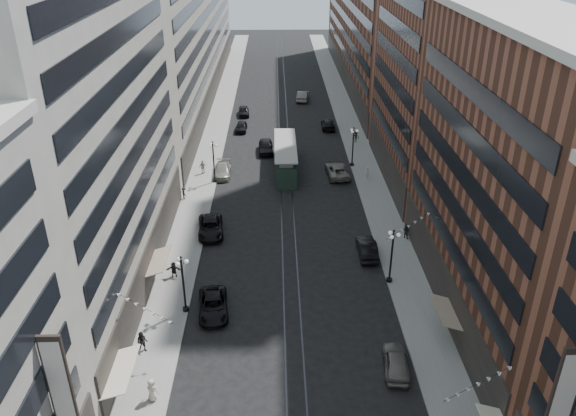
{
  "coord_description": "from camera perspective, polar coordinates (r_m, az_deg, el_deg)",
  "views": [
    {
      "loc": [
        -1.26,
        -11.36,
        30.16
      ],
      "look_at": [
        -0.14,
        37.78,
        5.0
      ],
      "focal_mm": 35.0,
      "sensor_mm": 36.0,
      "label": 1
    }
  ],
  "objects": [
    {
      "name": "lamppost_se_mid",
      "position": [
        77.03,
        6.62,
        6.35
      ],
      "size": [
        1.03,
        1.14,
        5.52
      ],
      "color": "black",
      "rests_on": "sidewalk_east"
    },
    {
      "name": "lamppost_sw_mid",
      "position": [
        72.1,
        -7.56,
        4.82
      ],
      "size": [
        1.03,
        1.14,
        5.52
      ],
      "color": "black",
      "rests_on": "sidewalk_west"
    },
    {
      "name": "pedestrian_8",
      "position": [
        73.99,
        8.04,
        3.56
      ],
      "size": [
        0.67,
        0.59,
        1.55
      ],
      "primitive_type": "imported",
      "rotation": [
        0.0,
        0.0,
        3.61
      ],
      "color": "beige",
      "rests_on": "sidewalk_east"
    },
    {
      "name": "car_12",
      "position": [
        92.49,
        4.09,
        8.5
      ],
      "size": [
        2.17,
        5.19,
        1.5
      ],
      "primitive_type": "imported",
      "rotation": [
        0.0,
        0.0,
        3.13
      ],
      "color": "black",
      "rests_on": "ground"
    },
    {
      "name": "building_east_tower",
      "position": [
        70.39,
        14.53,
        18.83
      ],
      "size": [
        8.0,
        26.0,
        42.0
      ],
      "primitive_type": "cube",
      "color": "brown",
      "rests_on": "ground"
    },
    {
      "name": "ground",
      "position": [
        77.48,
        -0.28,
        4.2
      ],
      "size": [
        220.0,
        220.0,
        0.0
      ],
      "primitive_type": "plane",
      "color": "black",
      "rests_on": "ground"
    },
    {
      "name": "pedestrian_5",
      "position": [
        54.22,
        -11.53,
        -6.14
      ],
      "size": [
        1.46,
        0.47,
        1.55
      ],
      "primitive_type": "imported",
      "rotation": [
        0.0,
        0.0,
        -0.04
      ],
      "color": "black",
      "rests_on": "sidewalk_west"
    },
    {
      "name": "lamppost_sw_far",
      "position": [
        48.42,
        -10.61,
        -7.41
      ],
      "size": [
        1.03,
        1.14,
        5.52
      ],
      "color": "black",
      "rests_on": "sidewalk_west"
    },
    {
      "name": "car_7",
      "position": [
        61.02,
        -7.87,
        -1.95
      ],
      "size": [
        3.2,
        5.9,
        1.57
      ],
      "primitive_type": "imported",
      "rotation": [
        0.0,
        0.0,
        0.11
      ],
      "color": "black",
      "rests_on": "ground"
    },
    {
      "name": "car_14",
      "position": [
        107.55,
        1.49,
        11.31
      ],
      "size": [
        2.6,
        5.65,
        1.79
      ],
      "primitive_type": "imported",
      "rotation": [
        0.0,
        0.0,
        3.01
      ],
      "color": "#68645C",
      "rests_on": "ground"
    },
    {
      "name": "building_east_far",
      "position": [
        119.17,
        7.91,
        18.1
      ],
      "size": [
        8.0,
        72.0,
        24.0
      ],
      "primitive_type": "cube",
      "color": "brown",
      "rests_on": "ground"
    },
    {
      "name": "car_9",
      "position": [
        99.23,
        -4.52,
        9.79
      ],
      "size": [
        2.11,
        4.58,
        1.52
      ],
      "primitive_type": "imported",
      "rotation": [
        0.0,
        0.0,
        0.07
      ],
      "color": "black",
      "rests_on": "ground"
    },
    {
      "name": "streetcar",
      "position": [
        75.91,
        -0.27,
        5.07
      ],
      "size": [
        2.91,
        13.15,
        3.64
      ],
      "color": "#223529",
      "rests_on": "ground"
    },
    {
      "name": "lamppost_se_far",
      "position": [
        52.17,
        10.49,
        -4.65
      ],
      "size": [
        1.03,
        1.14,
        5.52
      ],
      "color": "black",
      "rests_on": "sidewalk_east"
    },
    {
      "name": "building_east_mid",
      "position": [
        47.03,
        21.67,
        2.38
      ],
      "size": [
        8.0,
        30.0,
        24.0
      ],
      "primitive_type": "cube",
      "color": "brown",
      "rests_on": "ground"
    },
    {
      "name": "pedestrian_2",
      "position": [
        46.17,
        -14.59,
        -13.03
      ],
      "size": [
        0.89,
        0.5,
        1.82
      ],
      "primitive_type": "imported",
      "rotation": [
        0.0,
        0.0,
        -0.01
      ],
      "color": "black",
      "rests_on": "sidewalk_west"
    },
    {
      "name": "car_8",
      "position": [
        74.96,
        -6.68,
        3.82
      ],
      "size": [
        2.24,
        5.24,
        1.5
      ],
      "primitive_type": "imported",
      "rotation": [
        0.0,
        0.0,
        0.03
      ],
      "color": "gray",
      "rests_on": "ground"
    },
    {
      "name": "pedestrian_extra_0",
      "position": [
        68.93,
        -10.51,
        1.5
      ],
      "size": [
        0.83,
        1.04,
        1.5
      ],
      "primitive_type": "imported",
      "rotation": [
        0.0,
        0.0,
        2.09
      ],
      "color": "black",
      "rests_on": "sidewalk_west"
    },
    {
      "name": "car_13",
      "position": [
        82.27,
        -2.27,
        6.24
      ],
      "size": [
        2.25,
        5.24,
        1.76
      ],
      "primitive_type": "imported",
      "rotation": [
        0.0,
        0.0,
        0.03
      ],
      "color": "black",
      "rests_on": "ground"
    },
    {
      "name": "car_4",
      "position": [
        44.3,
        10.93,
        -15.07
      ],
      "size": [
        2.31,
        4.72,
        1.55
      ],
      "primitive_type": "imported",
      "rotation": [
        0.0,
        0.0,
        3.03
      ],
      "color": "#636158",
      "rests_on": "ground"
    },
    {
      "name": "pedestrian_7",
      "position": [
        60.7,
        11.94,
        -2.3
      ],
      "size": [
        0.87,
        0.85,
        1.61
      ],
      "primitive_type": "imported",
      "rotation": [
        0.0,
        0.0,
        2.39
      ],
      "color": "black",
      "rests_on": "sidewalk_east"
    },
    {
      "name": "rail_east",
      "position": [
        86.79,
        0.06,
        6.78
      ],
      "size": [
        0.12,
        180.0,
        0.02
      ],
      "primitive_type": "cube",
      "color": "#2D2D33",
      "rests_on": "ground"
    },
    {
      "name": "car_10",
      "position": [
        57.17,
        8.04,
        -4.07
      ],
      "size": [
        1.73,
        4.96,
        1.63
      ],
      "primitive_type": "imported",
      "rotation": [
        0.0,
        0.0,
        3.14
      ],
      "color": "black",
      "rests_on": "ground"
    },
    {
      "name": "car_2",
      "position": [
        49.33,
        -7.61,
        -9.78
      ],
      "size": [
        3.08,
        5.62,
        1.49
      ],
      "primitive_type": "imported",
      "rotation": [
        0.0,
        0.0,
        0.12
      ],
      "color": "black",
      "rests_on": "ground"
    },
    {
      "name": "pedestrian_9",
      "position": [
        86.5,
        6.91,
        7.18
      ],
      "size": [
        1.08,
        0.49,
        1.63
      ],
      "primitive_type": "imported",
      "rotation": [
        0.0,
        0.0,
        -0.06
      ],
      "color": "black",
      "rests_on": "sidewalk_east"
    },
    {
      "name": "building_west_mid",
      "position": [
        49.76,
        -19.8,
        6.53
      ],
      "size": [
        8.0,
        36.0,
        28.0
      ],
      "primitive_type": "cube",
      "color": "#A6A293",
      "rests_on": "ground"
    },
    {
      "name": "car_extra_0",
      "position": [
        91.48,
        -4.76,
        8.25
      ],
      "size": [
        1.88,
        4.36,
        1.47
      ],
      "primitive_type": "imported",
      "rotation": [
        0.0,
        0.0,
        -0.04
      ],
      "color": "black",
      "rests_on": "ground"
    },
    {
      "name": "sidewalk_east",
      "position": [
        87.6,
        6.86,
        6.82
      ],
      "size": [
        4.0,
        180.0,
        0.15
      ],
      "primitive_type": "cube",
      "color": "gray",
      "rests_on": "ground"
    },
    {
      "name": "rail_west",
      "position": [
        86.76,
        -0.87,
        6.77
      ],
      "size": [
        0.12,
        180.0,
        0.02
      ],
      "primitive_type": "cube",
      "color": "#2D2D33",
      "rests_on": "ground"
    },
    {
      "name": "pedestrian_1",
      "position": [
        42.19,
        -13.66,
        -17.51
      ],
      "size": [
        0.99,
        0.79,
        1.79
      ],
      "primitive_type": "imported",
      "rotation": [
        0.0,
        0.0,
        2.72
      ],
      "color": "beige",
      "rests_on": "sidewalk_west"
    },
    {
      "name": "sidewalk_west",
      "position": [
        87.29,
        -7.69,
        6.7
      ],
      "size": [
        4.0,
        180.0,
        0.15
      ],
      "primitive_type": "cube",
      "color": "gray",
      "rests_on": "ground"
    },
    {
      "name": "car_11",
      "position": [
        74.6,
        5.02,
        3.83
      ],
      "size": [
        3.08,
        5.99,
        1.62
      ],
      "primitive_type": "imported",
      "rotation": [
        0.0,
        0.0,
        3.21
      ],
      "color": "slate",
      "rests_on": "ground"
    },
    {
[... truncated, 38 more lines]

